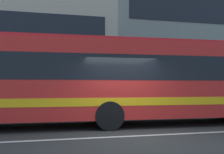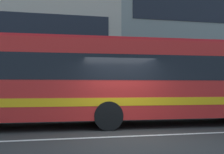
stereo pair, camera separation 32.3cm
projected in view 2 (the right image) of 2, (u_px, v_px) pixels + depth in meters
The scene contains 5 objects.
ground_plane at pixel (130, 136), 7.97m from camera, with size 160.00×160.00×0.00m, color #33322F.
lane_centre_line at pixel (130, 136), 7.97m from camera, with size 60.00×0.16×0.01m, color silver.
hedge_row_far at pixel (134, 106), 14.13m from camera, with size 13.23×1.10×0.88m, color #297334.
apartment_block_right at pixel (211, 34), 25.08m from camera, with size 20.06×10.34×12.92m.
transit_bus at pixel (123, 79), 10.36m from camera, with size 12.47×3.02×3.28m.
Camera 2 is at (-2.16, -7.75, 1.52)m, focal length 42.26 mm.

